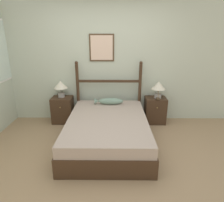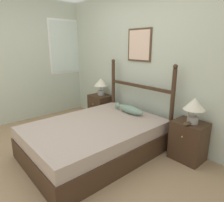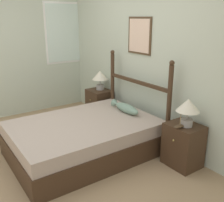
{
  "view_description": "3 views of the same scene",
  "coord_description": "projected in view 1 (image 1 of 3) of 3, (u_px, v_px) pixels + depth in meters",
  "views": [
    {
      "loc": [
        0.18,
        -2.63,
        1.88
      ],
      "look_at": [
        0.14,
        0.9,
        0.69
      ],
      "focal_mm": 32.0,
      "sensor_mm": 36.0,
      "label": 1
    },
    {
      "loc": [
        2.31,
        -1.05,
        1.61
      ],
      "look_at": [
        0.04,
        0.95,
        0.76
      ],
      "focal_mm": 32.0,
      "sensor_mm": 36.0,
      "label": 2
    },
    {
      "loc": [
        3.07,
        -1.03,
        1.87
      ],
      "look_at": [
        0.14,
        1.02,
        0.73
      ],
      "focal_mm": 42.0,
      "sensor_mm": 36.0,
      "label": 3
    }
  ],
  "objects": [
    {
      "name": "nightstand_left",
      "position": [
        63.0,
        110.0,
        4.42
      ],
      "size": [
        0.44,
        0.39,
        0.57
      ],
      "color": "#3D2819",
      "rests_on": "ground_plane"
    },
    {
      "name": "ground_plane",
      "position": [
        102.0,
        162.0,
        3.09
      ],
      "size": [
        16.0,
        16.0,
        0.0
      ],
      "primitive_type": "plane",
      "color": "#9E7F5B"
    },
    {
      "name": "bed",
      "position": [
        108.0,
        131.0,
        3.57
      ],
      "size": [
        1.41,
        2.0,
        0.48
      ],
      "color": "#3D2819",
      "rests_on": "ground_plane"
    },
    {
      "name": "wall_back",
      "position": [
        106.0,
        63.0,
        4.32
      ],
      "size": [
        6.4,
        0.08,
        2.55
      ],
      "color": "beige",
      "rests_on": "ground_plane"
    },
    {
      "name": "fish_pillow",
      "position": [
        109.0,
        101.0,
        4.16
      ],
      "size": [
        0.59,
        0.15,
        0.14
      ],
      "color": "gray",
      "rests_on": "bed"
    },
    {
      "name": "nightstand_right",
      "position": [
        155.0,
        110.0,
        4.4
      ],
      "size": [
        0.44,
        0.39,
        0.57
      ],
      "color": "#3D2819",
      "rests_on": "ground_plane"
    },
    {
      "name": "table_lamp_left",
      "position": [
        61.0,
        86.0,
        4.28
      ],
      "size": [
        0.29,
        0.29,
        0.36
      ],
      "color": "gray",
      "rests_on": "nightstand_left"
    },
    {
      "name": "model_boat",
      "position": [
        158.0,
        98.0,
        4.19
      ],
      "size": [
        0.08,
        0.19,
        0.21
      ],
      "color": "#4C3823",
      "rests_on": "nightstand_right"
    },
    {
      "name": "headboard",
      "position": [
        109.0,
        90.0,
        4.33
      ],
      "size": [
        1.42,
        0.07,
        1.34
      ],
      "color": "#3D2819",
      "rests_on": "ground_plane"
    },
    {
      "name": "table_lamp_right",
      "position": [
        158.0,
        87.0,
        4.21
      ],
      "size": [
        0.29,
        0.29,
        0.36
      ],
      "color": "gray",
      "rests_on": "nightstand_right"
    }
  ]
}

